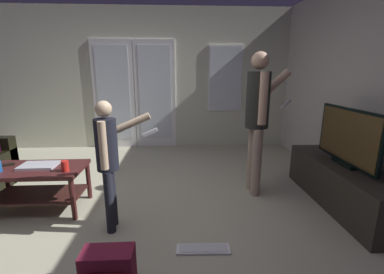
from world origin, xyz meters
name	(u,v)px	position (x,y,z in m)	size (l,w,h in m)	color
ground_plane	(117,217)	(0.00, 0.00, -0.01)	(5.55, 5.34, 0.02)	#ABA88D
wall_back_with_doors	(145,81)	(0.02, 2.63, 1.26)	(5.55, 0.09, 2.60)	beige
coffee_table	(36,179)	(-0.85, 0.20, 0.34)	(0.97, 0.53, 0.46)	#3F1A19
tv_stand	(341,185)	(2.39, 0.12, 0.23)	(0.44, 1.60, 0.46)	#2E2921
flat_screen_tv	(348,137)	(2.39, 0.12, 0.77)	(0.08, 0.96, 0.61)	black
person_adult	(258,112)	(1.55, 0.49, 0.98)	(0.59, 0.45, 1.64)	tan
person_child	(109,155)	(0.02, -0.19, 0.72)	(0.53, 0.35, 1.19)	#1F212A
backpack	(108,269)	(0.15, -0.89, 0.13)	(0.35, 0.22, 0.27)	maroon
loose_keyboard	(203,249)	(0.83, -0.56, 0.01)	(0.44, 0.15, 0.02)	white
laptop_closed	(39,166)	(-0.82, 0.23, 0.48)	(0.36, 0.24, 0.03)	#B2B4BF
cup_near_edge	(65,166)	(-0.49, 0.10, 0.52)	(0.07, 0.07, 0.11)	red
tv_remote_black	(5,165)	(-1.19, 0.28, 0.48)	(0.17, 0.05, 0.02)	black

